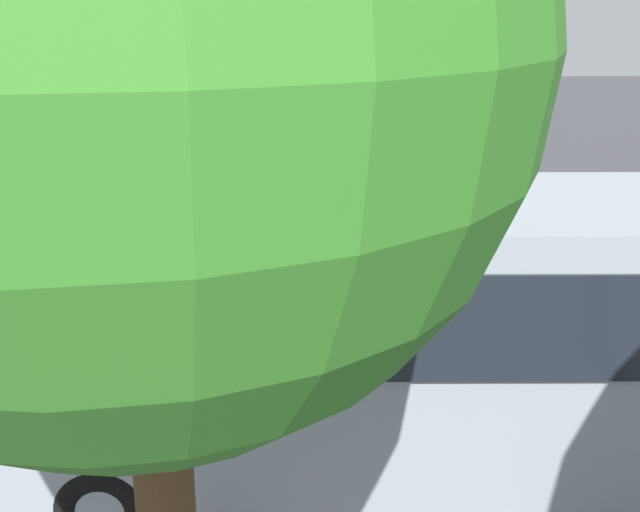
# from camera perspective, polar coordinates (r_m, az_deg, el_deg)

# --- Properties ---
(ground_plane) EXTENTS (80.00, 80.00, 0.00)m
(ground_plane) POSITION_cam_1_polar(r_m,az_deg,el_deg) (13.28, 4.46, -4.46)
(ground_plane) COLOR #38383D
(tour_bus) EXTENTS (10.58, 2.82, 3.25)m
(tour_bus) POSITION_cam_1_polar(r_m,az_deg,el_deg) (8.47, 10.70, -6.50)
(tour_bus) COLOR #8C939E
(tour_bus) RESTS_ON ground_plane
(spectator_far_left) EXTENTS (0.57, 0.33, 1.75)m
(spectator_far_left) POSITION_cam_1_polar(r_m,az_deg,el_deg) (11.45, 13.80, -3.23)
(spectator_far_left) COLOR #473823
(spectator_far_left) RESTS_ON ground_plane
(spectator_left) EXTENTS (0.58, 0.34, 1.72)m
(spectator_left) POSITION_cam_1_polar(r_m,az_deg,el_deg) (11.09, 8.94, -3.74)
(spectator_left) COLOR black
(spectator_left) RESTS_ON ground_plane
(spectator_centre) EXTENTS (0.57, 0.39, 1.80)m
(spectator_centre) POSITION_cam_1_polar(r_m,az_deg,el_deg) (11.12, 1.70, -3.14)
(spectator_centre) COLOR black
(spectator_centre) RESTS_ON ground_plane
(parked_motorcycle_silver) EXTENTS (2.03, 0.73, 0.99)m
(parked_motorcycle_silver) POSITION_cam_1_polar(r_m,az_deg,el_deg) (10.63, 8.72, -7.93)
(parked_motorcycle_silver) COLOR black
(parked_motorcycle_silver) RESTS_ON ground_plane
(parked_motorcycle_dark) EXTENTS (2.05, 0.58, 0.99)m
(parked_motorcycle_dark) POSITION_cam_1_polar(r_m,az_deg,el_deg) (11.50, 21.11, -6.91)
(parked_motorcycle_dark) COLOR black
(parked_motorcycle_dark) RESTS_ON ground_plane
(stunt_motorcycle) EXTENTS (1.91, 1.03, 1.23)m
(stunt_motorcycle) POSITION_cam_1_polar(r_m,az_deg,el_deg) (15.44, -13.70, 0.80)
(stunt_motorcycle) COLOR black
(stunt_motorcycle) RESTS_ON ground_plane
(bay_line_a) EXTENTS (0.13, 4.22, 0.01)m
(bay_line_a) POSITION_cam_1_polar(r_m,az_deg,el_deg) (15.29, 20.04, -2.41)
(bay_line_a) COLOR white
(bay_line_a) RESTS_ON ground_plane
(bay_line_b) EXTENTS (0.13, 3.64, 0.01)m
(bay_line_b) POSITION_cam_1_polar(r_m,az_deg,el_deg) (14.53, 10.53, -2.65)
(bay_line_b) COLOR white
(bay_line_b) RESTS_ON ground_plane
(bay_line_c) EXTENTS (0.13, 3.55, 0.01)m
(bay_line_c) POSITION_cam_1_polar(r_m,az_deg,el_deg) (14.21, 0.28, -2.81)
(bay_line_c) COLOR white
(bay_line_c) RESTS_ON ground_plane
(bay_line_d) EXTENTS (0.13, 4.66, 0.01)m
(bay_line_d) POSITION_cam_1_polar(r_m,az_deg,el_deg) (14.35, -10.10, -2.89)
(bay_line_d) COLOR white
(bay_line_d) RESTS_ON ground_plane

